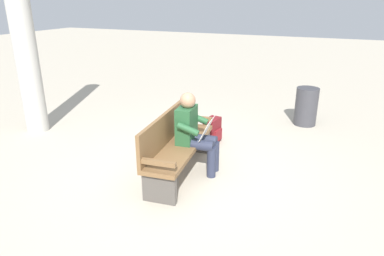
{
  "coord_description": "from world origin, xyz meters",
  "views": [
    {
      "loc": [
        4.07,
        1.97,
        2.4
      ],
      "look_at": [
        -0.07,
        0.15,
        0.7
      ],
      "focal_mm": 32.57,
      "sensor_mm": 36.0,
      "label": 1
    }
  ],
  "objects_px": {
    "person_seated": "(194,131)",
    "support_pillar": "(24,44)",
    "backpack": "(212,131)",
    "bench_near": "(176,143)",
    "trash_bin": "(306,106)"
  },
  "relations": [
    {
      "from": "person_seated",
      "to": "support_pillar",
      "type": "height_order",
      "value": "support_pillar"
    },
    {
      "from": "backpack",
      "to": "support_pillar",
      "type": "relative_size",
      "value": 0.14
    },
    {
      "from": "person_seated",
      "to": "bench_near",
      "type": "bearing_deg",
      "value": -59.87
    },
    {
      "from": "bench_near",
      "to": "support_pillar",
      "type": "xyz_separation_m",
      "value": [
        -0.5,
        -3.21,
        1.18
      ]
    },
    {
      "from": "person_seated",
      "to": "support_pillar",
      "type": "xyz_separation_m",
      "value": [
        -0.34,
        -3.42,
        1.01
      ]
    },
    {
      "from": "backpack",
      "to": "trash_bin",
      "type": "distance_m",
      "value": 2.13
    },
    {
      "from": "trash_bin",
      "to": "bench_near",
      "type": "bearing_deg",
      "value": -26.72
    },
    {
      "from": "backpack",
      "to": "support_pillar",
      "type": "distance_m",
      "value": 3.67
    },
    {
      "from": "person_seated",
      "to": "backpack",
      "type": "relative_size",
      "value": 2.66
    },
    {
      "from": "person_seated",
      "to": "trash_bin",
      "type": "height_order",
      "value": "person_seated"
    },
    {
      "from": "person_seated",
      "to": "backpack",
      "type": "distance_m",
      "value": 1.2
    },
    {
      "from": "person_seated",
      "to": "support_pillar",
      "type": "bearing_deg",
      "value": -102.05
    },
    {
      "from": "backpack",
      "to": "trash_bin",
      "type": "height_order",
      "value": "trash_bin"
    },
    {
      "from": "support_pillar",
      "to": "backpack",
      "type": "bearing_deg",
      "value": 103.29
    },
    {
      "from": "bench_near",
      "to": "trash_bin",
      "type": "distance_m",
      "value": 3.25
    }
  ]
}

